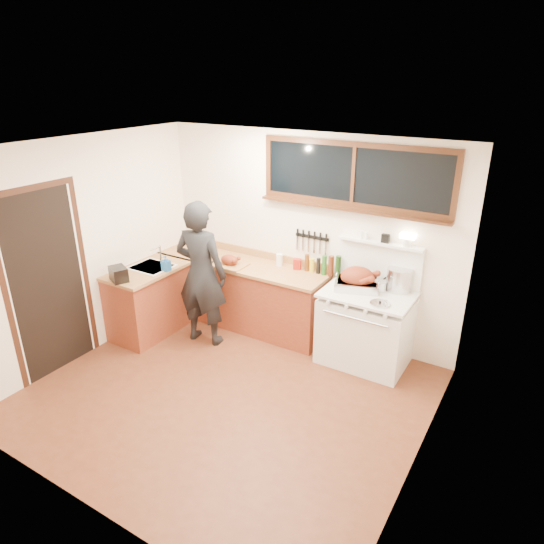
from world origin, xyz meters
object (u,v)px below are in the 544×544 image
Objects in this scene: vintage_stove at (366,326)px; man at (201,274)px; cutting_board at (230,262)px; roast_turkey at (358,280)px.

man reaches higher than vintage_stove.
cutting_board is (0.09, 0.47, 0.03)m from man.
vintage_stove is 0.85× the size of man.
roast_turkey is (-0.16, 0.05, 0.54)m from vintage_stove.
roast_turkey is at bearing 163.05° from vintage_stove.
cutting_board is (-1.85, -0.14, 0.49)m from vintage_stove.
man is 1.90m from roast_turkey.
cutting_board is 1.70m from roast_turkey.
vintage_stove is 2.68× the size of roast_turkey.
man is (-1.94, -0.61, 0.46)m from vintage_stove.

